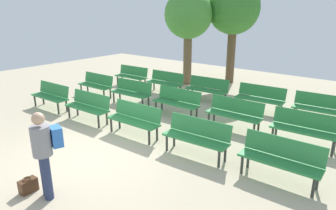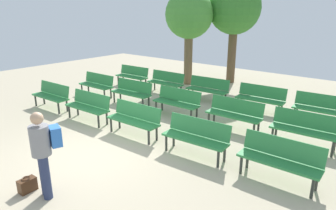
# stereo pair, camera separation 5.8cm
# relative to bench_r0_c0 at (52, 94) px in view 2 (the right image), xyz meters

# --- Properties ---
(ground_plane) EXTENTS (24.53, 24.53, 0.00)m
(ground_plane) POSITION_rel_bench_r0_c0_xyz_m (3.98, -1.39, -0.50)
(ground_plane) COLOR #BCAD8E
(bench_r0_c0) EXTENTS (1.62, 0.54, 0.87)m
(bench_r0_c0) POSITION_rel_bench_r0_c0_xyz_m (0.00, 0.00, 0.00)
(bench_r0_c0) COLOR #2D8442
(bench_r0_c0) RESTS_ON ground_plane
(bench_r0_c1) EXTENTS (1.62, 0.55, 0.87)m
(bench_r0_c1) POSITION_rel_bench_r0_c0_xyz_m (1.99, 0.07, 0.00)
(bench_r0_c1) COLOR #2D8442
(bench_r0_c1) RESTS_ON ground_plane
(bench_r0_c2) EXTENTS (1.62, 0.54, 0.87)m
(bench_r0_c2) POSITION_rel_bench_r0_c0_xyz_m (3.91, 0.17, 0.00)
(bench_r0_c2) COLOR #2D8442
(bench_r0_c2) RESTS_ON ground_plane
(bench_r0_c3) EXTENTS (1.63, 0.59, 0.87)m
(bench_r0_c3) POSITION_rel_bench_r0_c0_xyz_m (5.87, 0.26, 0.00)
(bench_r0_c3) COLOR #2D8442
(bench_r0_c3) RESTS_ON ground_plane
(bench_r0_c4) EXTENTS (1.61, 0.52, 0.87)m
(bench_r0_c4) POSITION_rel_bench_r0_c0_xyz_m (7.78, 0.39, 0.00)
(bench_r0_c4) COLOR #2D8442
(bench_r0_c4) RESTS_ON ground_plane
(bench_r1_c0) EXTENTS (1.61, 0.51, 0.87)m
(bench_r1_c0) POSITION_rel_bench_r0_c0_xyz_m (-0.08, 2.00, 0.00)
(bench_r1_c0) COLOR #2D8442
(bench_r1_c0) RESTS_ON ground_plane
(bench_r1_c1) EXTENTS (1.62, 0.57, 0.87)m
(bench_r1_c1) POSITION_rel_bench_r0_c0_xyz_m (1.84, 2.08, 0.00)
(bench_r1_c1) COLOR #2D8442
(bench_r1_c1) RESTS_ON ground_plane
(bench_r1_c2) EXTENTS (1.61, 0.53, 0.87)m
(bench_r1_c2) POSITION_rel_bench_r0_c0_xyz_m (3.82, 2.18, 0.00)
(bench_r1_c2) COLOR #2D8442
(bench_r1_c2) RESTS_ON ground_plane
(bench_r1_c3) EXTENTS (1.61, 0.52, 0.87)m
(bench_r1_c3) POSITION_rel_bench_r0_c0_xyz_m (5.80, 2.30, 0.00)
(bench_r1_c3) COLOR #2D8442
(bench_r1_c3) RESTS_ON ground_plane
(bench_r1_c4) EXTENTS (1.63, 0.59, 0.87)m
(bench_r1_c4) POSITION_rel_bench_r0_c0_xyz_m (7.69, 2.37, 0.00)
(bench_r1_c4) COLOR #2D8442
(bench_r1_c4) RESTS_ON ground_plane
(bench_r2_c0) EXTENTS (1.62, 0.55, 0.87)m
(bench_r2_c0) POSITION_rel_bench_r0_c0_xyz_m (-0.17, 4.05, 0.00)
(bench_r2_c0) COLOR #2D8442
(bench_r2_c0) RESTS_ON ground_plane
(bench_r2_c1) EXTENTS (1.61, 0.51, 0.87)m
(bench_r2_c1) POSITION_rel_bench_r0_c0_xyz_m (1.78, 4.06, 0.00)
(bench_r2_c1) COLOR #2D8442
(bench_r2_c1) RESTS_ON ground_plane
(bench_r2_c2) EXTENTS (1.63, 0.59, 0.87)m
(bench_r2_c2) POSITION_rel_bench_r0_c0_xyz_m (3.71, 4.19, 0.00)
(bench_r2_c2) COLOR #2D8442
(bench_r2_c2) RESTS_ON ground_plane
(bench_r2_c3) EXTENTS (1.62, 0.56, 0.87)m
(bench_r2_c3) POSITION_rel_bench_r0_c0_xyz_m (5.74, 4.28, 0.00)
(bench_r2_c3) COLOR #2D8442
(bench_r2_c3) RESTS_ON ground_plane
(bench_r2_c4) EXTENTS (1.63, 0.59, 0.87)m
(bench_r2_c4) POSITION_rel_bench_r0_c0_xyz_m (7.61, 4.39, 0.00)
(bench_r2_c4) COLOR #2D8442
(bench_r2_c4) RESTS_ON ground_plane
(tree_0) EXTENTS (2.10, 2.10, 4.15)m
(tree_0) POSITION_rel_bench_r0_c0_xyz_m (1.54, 5.93, 2.53)
(tree_0) COLOR brown
(tree_0) RESTS_ON ground_plane
(tree_2) EXTENTS (2.32, 2.32, 4.52)m
(tree_2) POSITION_rel_bench_r0_c0_xyz_m (2.91, 7.46, 2.80)
(tree_2) COLOR brown
(tree_2) RESTS_ON ground_plane
(visitor_with_backpack) EXTENTS (0.46, 0.59, 1.65)m
(visitor_with_backpack) POSITION_rel_bench_r0_c0_xyz_m (4.68, -2.84, 0.43)
(visitor_with_backpack) COLOR navy
(visitor_with_backpack) RESTS_ON ground_plane
(handbag) EXTENTS (0.19, 0.33, 0.29)m
(handbag) POSITION_rel_bench_r0_c0_xyz_m (4.24, -3.03, -0.37)
(handbag) COLOR #4C2D19
(handbag) RESTS_ON ground_plane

